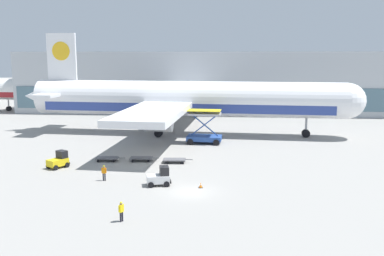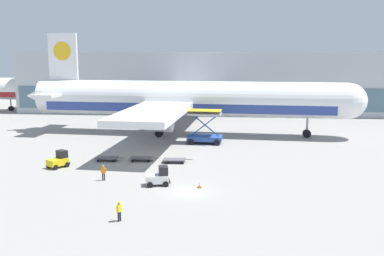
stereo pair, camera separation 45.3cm
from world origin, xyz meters
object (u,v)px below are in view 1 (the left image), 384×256
object	(u,v)px
baggage_tug_foreground	(59,160)
baggage_tug_far	(160,177)
airplane_main	(182,100)
baggage_dolly_second	(141,158)
baggage_dolly_lead	(107,158)
scissor_lift_loader	(204,130)
ground_crew_near	(104,172)
baggage_dolly_third	(174,160)
traffic_cone_near	(201,185)
ground_crew_far	(121,210)

from	to	relation	value
baggage_tug_foreground	baggage_tug_far	xyz separation A→B (m)	(13.20, -5.91, 0.00)
airplane_main	baggage_tug_foreground	bearing A→B (deg)	-114.56
baggage_tug_far	baggage_dolly_second	size ratio (longest dim) A/B	0.73
baggage_dolly_lead	baggage_dolly_second	size ratio (longest dim) A/B	1.00
scissor_lift_loader	baggage_tug_far	size ratio (longest dim) A/B	1.98
scissor_lift_loader	ground_crew_near	world-z (taller)	scissor_lift_loader
baggage_dolly_third	traffic_cone_near	xyz separation A→B (m)	(3.95, -9.80, -0.12)
scissor_lift_loader	baggage_dolly_lead	world-z (taller)	scissor_lift_loader
airplane_main	scissor_lift_loader	xyz separation A→B (m)	(4.25, -7.30, -3.88)
scissor_lift_loader	baggage_tug_far	world-z (taller)	scissor_lift_loader
baggage_dolly_second	baggage_dolly_third	distance (m)	4.34
baggage_tug_foreground	baggage_dolly_second	size ratio (longest dim) A/B	0.75
baggage_dolly_lead	scissor_lift_loader	bearing A→B (deg)	42.65
ground_crew_far	traffic_cone_near	xyz separation A→B (m)	(5.79, 9.49, -0.73)
baggage_tug_far	ground_crew_near	distance (m)	6.33
baggage_dolly_third	ground_crew_near	size ratio (longest dim) A/B	2.21
airplane_main	baggage_tug_foreground	world-z (taller)	airplane_main
baggage_dolly_lead	ground_crew_near	world-z (taller)	ground_crew_near
airplane_main	baggage_tug_far	size ratio (longest dim) A/B	21.39
airplane_main	baggage_tug_foreground	distance (m)	26.66
ground_crew_far	baggage_tug_foreground	bearing A→B (deg)	-110.79
baggage_tug_foreground	baggage_dolly_lead	bearing A→B (deg)	-21.32
baggage_dolly_lead	traffic_cone_near	world-z (taller)	traffic_cone_near
baggage_dolly_lead	ground_crew_far	world-z (taller)	ground_crew_far
ground_crew_far	baggage_tug_far	bearing A→B (deg)	-155.89
airplane_main	baggage_dolly_third	xyz separation A→B (m)	(1.25, -19.70, -5.45)
baggage_dolly_third	traffic_cone_near	world-z (taller)	traffic_cone_near
airplane_main	baggage_tug_foreground	size ratio (longest dim) A/B	20.63
baggage_tug_foreground	traffic_cone_near	xyz separation A→B (m)	(17.47, -6.35, -0.61)
scissor_lift_loader	traffic_cone_near	bearing A→B (deg)	-84.19
baggage_tug_foreground	baggage_tug_far	size ratio (longest dim) A/B	1.04
scissor_lift_loader	baggage_tug_far	distance (m)	22.04
scissor_lift_loader	traffic_cone_near	world-z (taller)	scissor_lift_loader
baggage_tug_far	traffic_cone_near	bearing A→B (deg)	-20.46
scissor_lift_loader	baggage_tug_foreground	xyz separation A→B (m)	(-16.51, -15.85, -1.09)
baggage_dolly_lead	ground_crew_near	xyz separation A→B (m)	(2.11, -8.40, 0.60)
baggage_tug_foreground	baggage_dolly_second	world-z (taller)	baggage_tug_foreground
baggage_dolly_second	baggage_dolly_lead	bearing A→B (deg)	-178.98
baggage_tug_far	baggage_dolly_third	distance (m)	9.38
baggage_tug_far	baggage_dolly_lead	distance (m)	12.66
baggage_dolly_lead	baggage_tug_foreground	bearing A→B (deg)	-147.29
traffic_cone_near	baggage_dolly_third	bearing A→B (deg)	111.97
baggage_dolly_third	ground_crew_far	size ratio (longest dim) A/B	2.20
airplane_main	baggage_dolly_second	world-z (taller)	airplane_main
ground_crew_far	baggage_dolly_third	bearing A→B (deg)	-152.62
baggage_dolly_lead	traffic_cone_near	distance (m)	16.06
baggage_dolly_lead	baggage_dolly_second	xyz separation A→B (m)	(4.34, 0.37, 0.00)
airplane_main	baggage_dolly_lead	size ratio (longest dim) A/B	15.52
airplane_main	ground_crew_near	size ratio (longest dim) A/B	34.31
baggage_tug_foreground	baggage_dolly_third	world-z (taller)	baggage_tug_foreground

